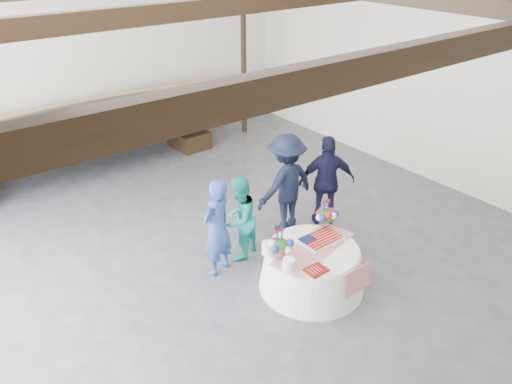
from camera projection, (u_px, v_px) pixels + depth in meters
floor at (254, 264)px, 8.28m from camera, size 10.00×12.00×0.01m
wall_back at (94, 60)px, 11.40m from camera, size 10.00×0.02×4.50m
wall_right at (453, 80)px, 9.92m from camera, size 0.02×12.00×4.50m
pavilion_structure at (217, 3)px, 6.98m from camera, size 9.80×11.76×4.50m
longboat_display at (84, 131)px, 10.82m from camera, size 8.61×1.72×1.61m
banquet_table at (312, 268)px, 7.61m from camera, size 1.62×1.62×0.70m
tabletop_items at (305, 236)px, 7.48m from camera, size 1.58×1.02×0.40m
guest_woman_blue at (217, 227)px, 7.74m from camera, size 0.70×0.56×1.65m
guest_woman_teal at (239, 219)px, 8.15m from camera, size 0.88×0.80×1.47m
guest_man_left at (286, 184)px, 8.83m from camera, size 1.22×0.73×1.85m
guest_man_right at (327, 181)px, 9.03m from camera, size 1.09×0.91×1.74m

